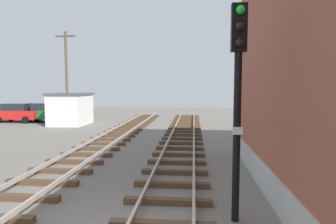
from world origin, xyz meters
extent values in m
cube|color=#4C3826|center=(1.06, 2.11, 0.09)|extent=(2.50, 0.24, 0.18)
cube|color=#4C3826|center=(1.06, 3.51, 0.09)|extent=(2.50, 0.24, 0.18)
cube|color=#4C3826|center=(1.06, 4.92, 0.09)|extent=(2.50, 0.24, 0.18)
cube|color=#4C3826|center=(1.06, 6.33, 0.09)|extent=(2.50, 0.24, 0.18)
cube|color=#4C3826|center=(1.06, 7.73, 0.09)|extent=(2.50, 0.24, 0.18)
cube|color=#4C3826|center=(1.06, 9.14, 0.09)|extent=(2.50, 0.24, 0.18)
cube|color=#4C3826|center=(1.06, 10.54, 0.09)|extent=(2.50, 0.24, 0.18)
cube|color=#4C3826|center=(1.06, 11.95, 0.09)|extent=(2.50, 0.24, 0.18)
cube|color=#4C3826|center=(1.06, 13.35, 0.09)|extent=(2.50, 0.24, 0.18)
cube|color=#4C3826|center=(1.06, 14.76, 0.09)|extent=(2.50, 0.24, 0.18)
cube|color=#4C3826|center=(1.06, 16.16, 0.09)|extent=(2.50, 0.24, 0.18)
cube|color=#4C3826|center=(1.06, 17.57, 0.09)|extent=(2.50, 0.24, 0.18)
cube|color=#4C3826|center=(1.06, 18.98, 0.09)|extent=(2.50, 0.24, 0.18)
cube|color=#4C3826|center=(1.06, 20.38, 0.09)|extent=(2.50, 0.24, 0.18)
cube|color=#4C3826|center=(1.06, 21.79, 0.09)|extent=(2.50, 0.24, 0.18)
cube|color=#4C3826|center=(1.06, 23.19, 0.09)|extent=(2.50, 0.24, 0.18)
cube|color=#4C3826|center=(1.06, 24.60, 0.09)|extent=(2.50, 0.24, 0.18)
cube|color=#4C3826|center=(1.06, 26.00, 0.09)|extent=(2.50, 0.24, 0.18)
cube|color=#4C3826|center=(-3.31, 2.00, 0.09)|extent=(2.50, 0.24, 0.18)
cube|color=#4C3826|center=(-3.31, 3.34, 0.09)|extent=(2.50, 0.24, 0.18)
cube|color=#4C3826|center=(-3.31, 4.67, 0.09)|extent=(2.50, 0.24, 0.18)
cube|color=#4C3826|center=(-3.31, 6.01, 0.09)|extent=(2.50, 0.24, 0.18)
cube|color=#4C3826|center=(-3.31, 7.34, 0.09)|extent=(2.50, 0.24, 0.18)
cube|color=#4C3826|center=(-3.31, 8.68, 0.09)|extent=(2.50, 0.24, 0.18)
cube|color=#4C3826|center=(-3.31, 10.01, 0.09)|extent=(2.50, 0.24, 0.18)
cube|color=#4C3826|center=(-3.31, 11.35, 0.09)|extent=(2.50, 0.24, 0.18)
cube|color=#4C3826|center=(-3.31, 12.69, 0.09)|extent=(2.50, 0.24, 0.18)
cube|color=#4C3826|center=(-3.31, 14.02, 0.09)|extent=(2.50, 0.24, 0.18)
cube|color=#4C3826|center=(-3.31, 15.36, 0.09)|extent=(2.50, 0.24, 0.18)
cube|color=#4C3826|center=(-3.31, 16.69, 0.09)|extent=(2.50, 0.24, 0.18)
cube|color=#4C3826|center=(-3.31, 18.03, 0.09)|extent=(2.50, 0.24, 0.18)
cube|color=#4C3826|center=(-3.31, 19.36, 0.09)|extent=(2.50, 0.24, 0.18)
cube|color=#4C3826|center=(-3.31, 20.70, 0.09)|extent=(2.50, 0.24, 0.18)
cube|color=#4C3826|center=(-3.31, 22.03, 0.09)|extent=(2.50, 0.24, 0.18)
cube|color=#4C3826|center=(-3.31, 23.37, 0.09)|extent=(2.50, 0.24, 0.18)
cube|color=#4C3826|center=(-3.31, 24.70, 0.09)|extent=(2.50, 0.24, 0.18)
cube|color=#4C3826|center=(-3.31, 26.04, 0.09)|extent=(2.50, 0.24, 0.18)
cylinder|color=black|center=(2.80, 1.28, 2.06)|extent=(0.18, 0.18, 4.12)
cube|color=black|center=(2.80, 1.28, 4.67)|extent=(0.36, 0.24, 1.10)
sphere|color=#19E53F|center=(2.80, 1.10, 5.04)|extent=(0.20, 0.20, 0.20)
sphere|color=black|center=(2.80, 1.10, 4.67)|extent=(0.20, 0.20, 0.20)
sphere|color=black|center=(2.80, 1.10, 4.31)|extent=(0.20, 0.20, 0.20)
cube|color=white|center=(2.80, 1.14, 2.27)|extent=(0.24, 0.03, 0.18)
cube|color=silver|center=(-8.95, 18.52, 1.30)|extent=(2.80, 3.60, 2.60)
cube|color=#4C4C51|center=(-8.95, 18.52, 2.68)|extent=(3.00, 3.80, 0.16)
cube|color=brown|center=(-10.37, 18.52, 1.00)|extent=(0.06, 0.90, 2.00)
cube|color=#1E6B38|center=(-12.06, 20.24, 0.72)|extent=(4.20, 1.80, 0.80)
cube|color=#1E232D|center=(-12.06, 20.24, 1.44)|extent=(2.31, 1.66, 0.64)
cylinder|color=black|center=(-10.75, 21.14, 0.32)|extent=(0.64, 0.24, 0.64)
cylinder|color=black|center=(-10.75, 19.34, 0.32)|extent=(0.64, 0.24, 0.64)
cylinder|color=black|center=(-13.36, 21.14, 0.32)|extent=(0.64, 0.24, 0.64)
cylinder|color=black|center=(-13.36, 19.34, 0.32)|extent=(0.64, 0.24, 0.64)
cube|color=red|center=(-14.66, 19.79, 0.72)|extent=(4.20, 1.80, 0.80)
cube|color=#1E232D|center=(-14.66, 19.79, 1.44)|extent=(2.31, 1.66, 0.64)
cylinder|color=black|center=(-13.36, 20.69, 0.32)|extent=(0.64, 0.24, 0.64)
cylinder|color=black|center=(-13.36, 18.89, 0.32)|extent=(0.64, 0.24, 0.64)
cylinder|color=black|center=(-15.96, 20.69, 0.32)|extent=(0.64, 0.24, 0.64)
cylinder|color=brown|center=(-9.60, 19.36, 4.08)|extent=(0.24, 0.24, 8.17)
cube|color=#4C3D2D|center=(-9.60, 19.36, 7.77)|extent=(1.80, 0.12, 0.12)
camera|label=1|loc=(1.76, -5.71, 3.30)|focal=30.86mm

